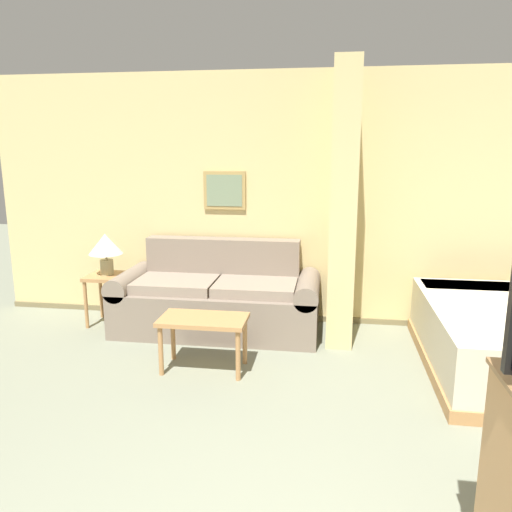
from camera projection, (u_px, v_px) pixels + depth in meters
The scene contains 6 objects.
wall_back at pixel (329, 201), 5.17m from camera, with size 7.29×0.16×2.60m.
wall_partition_pillar at pixel (343, 205), 4.72m from camera, with size 0.24×0.78×2.60m.
couch at pixel (218, 299), 5.07m from camera, with size 2.06×0.84×0.90m.
coffee_table at pixel (203, 325), 4.14m from camera, with size 0.72×0.40×0.46m.
side_table at pixel (108, 284), 5.24m from camera, with size 0.41×0.41×0.53m.
table_lamp at pixel (106, 246), 5.15m from camera, with size 0.35×0.35×0.43m.
Camera 1 is at (0.01, -1.13, 1.83)m, focal length 35.00 mm.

